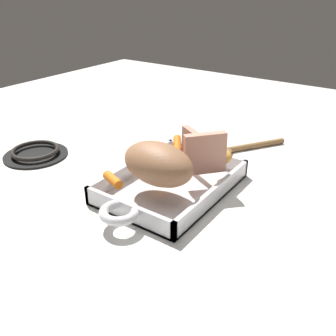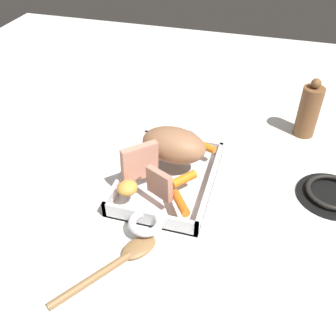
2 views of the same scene
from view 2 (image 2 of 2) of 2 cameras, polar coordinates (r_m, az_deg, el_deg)
ground_plane at (r=0.89m, az=0.01°, el=-2.26°), size 2.01×2.01×0.00m
roasting_dish at (r=0.88m, az=0.01°, el=-1.63°), size 0.39×0.20×0.04m
pork_roast at (r=0.87m, az=0.82°, el=3.48°), size 0.11×0.16×0.08m
roast_slice_thin at (r=0.78m, az=-1.30°, el=-2.37°), size 0.04×0.06×0.07m
roast_slice_outer at (r=0.82m, az=-4.27°, el=0.88°), size 0.07×0.07×0.09m
baby_carrot_long at (r=0.82m, az=2.35°, el=-1.68°), size 0.06×0.05×0.02m
baby_carrot_short at (r=0.92m, az=5.67°, el=3.22°), size 0.03×0.05×0.02m
baby_carrot_northwest at (r=0.77m, az=1.87°, el=-5.26°), size 0.07×0.05×0.02m
potato_corner at (r=0.80m, az=-6.10°, el=-3.00°), size 0.06×0.06×0.03m
stove_burner_rear at (r=0.92m, az=23.31°, el=-3.57°), size 0.15×0.15×0.02m
serving_spoon at (r=0.73m, az=-6.98°, el=-13.50°), size 0.21×0.15×0.02m
pepper_mill at (r=1.07m, az=20.33°, el=8.03°), size 0.05×0.05×0.16m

